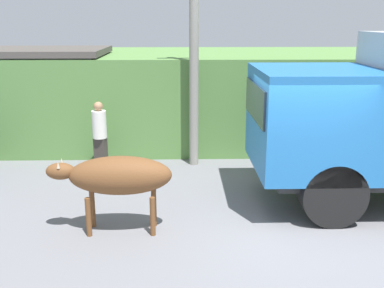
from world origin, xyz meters
TOP-DOWN VIEW (x-y plane):
  - ground_plane at (0.00, 0.00)m, footprint 60.00×60.00m
  - hillside_embankment at (0.00, 6.36)m, footprint 32.00×5.15m
  - building_backdrop at (-6.32, 5.14)m, footprint 4.72×2.70m
  - brown_cow at (-2.97, -0.24)m, footprint 2.08×0.65m
  - pedestrian_on_hill at (-3.85, 3.16)m, footprint 0.43×0.43m
  - utility_pole at (-1.59, 3.40)m, footprint 0.90×0.22m

SIDE VIEW (x-z plane):
  - ground_plane at x=0.00m, z-range 0.00..0.00m
  - pedestrian_on_hill at x=-3.85m, z-range 0.08..1.71m
  - brown_cow at x=-2.97m, z-range 0.32..1.65m
  - hillside_embankment at x=0.00m, z-range 0.00..2.54m
  - building_backdrop at x=-6.32m, z-range 0.01..2.76m
  - utility_pole at x=-1.59m, z-range 0.12..5.78m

